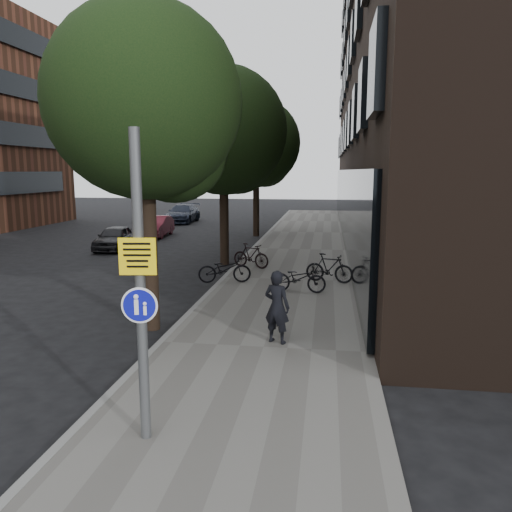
% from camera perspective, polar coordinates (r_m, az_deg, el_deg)
% --- Properties ---
extents(ground, '(120.00, 120.00, 0.00)m').
position_cam_1_polar(ground, '(7.72, -4.44, -19.48)').
color(ground, black).
rests_on(ground, ground).
extents(sidewalk, '(4.50, 60.00, 0.12)m').
position_cam_1_polar(sidewalk, '(17.03, 3.75, -2.85)').
color(sidewalk, '#625F5A').
rests_on(sidewalk, ground).
extents(curb_edge, '(0.15, 60.00, 0.13)m').
position_cam_1_polar(curb_edge, '(17.34, -3.69, -2.60)').
color(curb_edge, slate).
rests_on(curb_edge, ground).
extents(building_right_dark_brick, '(12.00, 40.00, 18.00)m').
position_cam_1_polar(building_right_dark_brick, '(29.87, 22.92, 19.10)').
color(building_right_dark_brick, black).
rests_on(building_right_dark_brick, ground).
extents(street_tree_near, '(4.40, 4.40, 7.50)m').
position_cam_1_polar(street_tree_near, '(11.99, -12.03, 15.96)').
color(street_tree_near, black).
rests_on(street_tree_near, ground).
extents(street_tree_mid, '(5.00, 5.00, 7.80)m').
position_cam_1_polar(street_tree_mid, '(20.17, -3.47, 13.56)').
color(street_tree_mid, black).
rests_on(street_tree_mid, ground).
extents(street_tree_far, '(5.00, 5.00, 7.80)m').
position_cam_1_polar(street_tree_far, '(29.03, 0.20, 12.41)').
color(street_tree_far, black).
rests_on(street_tree_far, ground).
extents(signpost, '(0.48, 0.14, 4.19)m').
position_cam_1_polar(signpost, '(6.75, -13.08, -3.65)').
color(signpost, '#595B5E').
rests_on(signpost, sidewalk).
extents(pedestrian, '(0.67, 0.56, 1.58)m').
position_cam_1_polar(pedestrian, '(10.66, 2.41, -5.82)').
color(pedestrian, black).
rests_on(pedestrian, sidewalk).
extents(parked_bike_facade_near, '(1.71, 0.75, 0.87)m').
position_cam_1_polar(parked_bike_facade_near, '(15.17, 4.90, -2.52)').
color(parked_bike_facade_near, black).
rests_on(parked_bike_facade_near, sidewalk).
extents(parked_bike_facade_far, '(1.65, 0.84, 0.96)m').
position_cam_1_polar(parked_bike_facade_far, '(16.60, 8.38, -1.36)').
color(parked_bike_facade_far, black).
rests_on(parked_bike_facade_far, sidewalk).
extents(parked_bike_curb_near, '(1.82, 1.00, 0.91)m').
position_cam_1_polar(parked_bike_curb_near, '(16.40, -3.61, -1.50)').
color(parked_bike_curb_near, black).
rests_on(parked_bike_curb_near, sidewalk).
extents(parked_bike_curb_far, '(1.59, 1.01, 0.93)m').
position_cam_1_polar(parked_bike_curb_far, '(18.90, -0.59, 0.05)').
color(parked_bike_curb_far, black).
rests_on(parked_bike_curb_far, sidewalk).
extents(parked_car_near, '(1.64, 3.48, 1.15)m').
position_cam_1_polar(parked_car_near, '(24.93, -15.83, 2.02)').
color(parked_car_near, black).
rests_on(parked_car_near, ground).
extents(parked_car_mid, '(1.47, 3.68, 1.19)m').
position_cam_1_polar(parked_car_mid, '(29.30, -11.33, 3.34)').
color(parked_car_mid, maroon).
rests_on(parked_car_mid, ground).
extents(parked_car_far, '(1.94, 4.58, 1.32)m').
position_cam_1_polar(parked_car_far, '(37.05, -8.38, 4.83)').
color(parked_car_far, '#1C2333').
rests_on(parked_car_far, ground).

